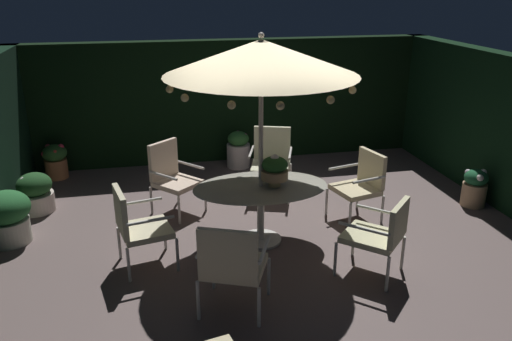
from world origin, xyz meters
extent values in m
cube|color=#61504D|center=(0.00, 0.00, -0.01)|extent=(7.46, 6.61, 0.02)
cube|color=black|center=(0.00, 3.16, 1.08)|extent=(7.46, 0.30, 2.17)
cylinder|color=silver|center=(-0.15, -0.18, 0.01)|extent=(0.53, 0.53, 0.03)
cylinder|color=silver|center=(-0.15, -0.18, 0.36)|extent=(0.09, 0.09, 0.73)
ellipsoid|color=#B2AF9D|center=(-0.15, -0.18, 0.74)|extent=(1.69, 1.11, 0.03)
cylinder|color=beige|center=(-0.15, -0.18, 1.13)|extent=(0.06, 0.06, 2.26)
cone|color=beige|center=(-0.15, -0.18, 2.33)|extent=(2.26, 2.26, 0.40)
sphere|color=beige|center=(-0.15, -0.18, 2.57)|extent=(0.07, 0.07, 0.07)
sphere|color=#F9DB8C|center=(0.90, -0.15, 2.01)|extent=(0.09, 0.09, 0.09)
sphere|color=#F9DB8C|center=(0.75, 0.35, 2.01)|extent=(0.09, 0.09, 0.09)
sphere|color=#F9DB8C|center=(0.38, 0.72, 2.01)|extent=(0.09, 0.09, 0.09)
sphere|color=#F9DB8C|center=(-0.11, 0.86, 2.01)|extent=(0.09, 0.09, 0.09)
sphere|color=#F9DB8C|center=(-0.63, 0.75, 2.01)|extent=(0.09, 0.09, 0.09)
sphere|color=#F9DB8C|center=(-1.06, 0.32, 2.01)|extent=(0.09, 0.09, 0.09)
sphere|color=#F9DB8C|center=(-1.19, -0.22, 2.01)|extent=(0.09, 0.09, 0.09)
sphere|color=#F9DB8C|center=(-1.06, -0.69, 2.01)|extent=(0.09, 0.09, 0.09)
sphere|color=#F9DB8C|center=(-0.64, -1.10, 2.01)|extent=(0.09, 0.09, 0.09)
sphere|color=#F9DB8C|center=(-0.19, -1.23, 2.01)|extent=(0.09, 0.09, 0.09)
sphere|color=#F9DB8C|center=(0.37, -1.09, 2.01)|extent=(0.09, 0.09, 0.09)
sphere|color=#F9DB8C|center=(0.77, -0.68, 2.01)|extent=(0.09, 0.09, 0.09)
cylinder|color=tan|center=(0.02, -0.22, 0.81)|extent=(0.15, 0.15, 0.10)
cylinder|color=tan|center=(0.02, -0.22, 0.91)|extent=(0.33, 0.33, 0.11)
ellipsoid|color=#225224|center=(0.02, -0.22, 1.04)|extent=(0.32, 0.32, 0.19)
sphere|color=silver|center=(0.02, -0.22, 1.11)|extent=(0.11, 0.11, 0.11)
cylinder|color=silver|center=(-1.35, -0.16, 0.21)|extent=(0.04, 0.04, 0.41)
cylinder|color=silver|center=(-1.23, -0.70, 0.21)|extent=(0.04, 0.04, 0.41)
cylinder|color=silver|center=(-1.89, -0.28, 0.21)|extent=(0.04, 0.04, 0.41)
cylinder|color=silver|center=(-1.77, -0.82, 0.21)|extent=(0.04, 0.04, 0.41)
cube|color=beige|center=(-1.56, -0.49, 0.45)|extent=(0.65, 0.65, 0.07)
cube|color=beige|center=(-1.82, -0.55, 0.73)|extent=(0.17, 0.53, 0.50)
cylinder|color=silver|center=(-1.62, -0.22, 0.69)|extent=(0.53, 0.15, 0.04)
cylinder|color=silver|center=(-1.50, -0.76, 0.69)|extent=(0.53, 0.15, 0.04)
cylinder|color=silver|center=(-0.88, -1.14, 0.22)|extent=(0.04, 0.04, 0.43)
cylinder|color=silver|center=(-0.32, -1.38, 0.22)|extent=(0.04, 0.04, 0.43)
cylinder|color=silver|center=(-1.10, -1.66, 0.22)|extent=(0.04, 0.04, 0.43)
cylinder|color=silver|center=(-0.54, -1.89, 0.22)|extent=(0.04, 0.04, 0.43)
cube|color=beige|center=(-0.71, -1.52, 0.47)|extent=(0.76, 0.73, 0.07)
cube|color=beige|center=(-0.81, -1.76, 0.75)|extent=(0.55, 0.28, 0.50)
cylinder|color=silver|center=(-0.99, -1.40, 0.69)|extent=(0.24, 0.51, 0.04)
cylinder|color=silver|center=(-0.43, -1.63, 0.69)|extent=(0.24, 0.51, 0.04)
cylinder|color=beige|center=(0.50, -1.17, 0.21)|extent=(0.04, 0.04, 0.42)
cylinder|color=beige|center=(0.87, -0.78, 0.21)|extent=(0.04, 0.04, 0.42)
cylinder|color=beige|center=(0.93, -1.59, 0.21)|extent=(0.04, 0.04, 0.42)
cylinder|color=beige|center=(1.30, -1.20, 0.21)|extent=(0.04, 0.04, 0.42)
cube|color=beige|center=(0.90, -1.18, 0.45)|extent=(0.79, 0.79, 0.07)
cube|color=beige|center=(1.11, -1.38, 0.71)|extent=(0.40, 0.41, 0.44)
cylinder|color=beige|center=(0.71, -1.38, 0.67)|extent=(0.44, 0.42, 0.04)
cylinder|color=beige|center=(1.08, -0.99, 0.67)|extent=(0.44, 0.42, 0.04)
cylinder|color=silver|center=(1.06, -0.17, 0.20)|extent=(0.04, 0.04, 0.41)
cylinder|color=silver|center=(0.93, 0.37, 0.20)|extent=(0.04, 0.04, 0.41)
cylinder|color=silver|center=(1.58, -0.04, 0.20)|extent=(0.04, 0.04, 0.41)
cylinder|color=silver|center=(1.45, 0.50, 0.20)|extent=(0.04, 0.04, 0.41)
cube|color=beige|center=(1.26, 0.17, 0.44)|extent=(0.64, 0.66, 0.07)
cube|color=beige|center=(1.51, 0.23, 0.72)|extent=(0.19, 0.54, 0.48)
cylinder|color=silver|center=(1.32, -0.11, 0.69)|extent=(0.51, 0.16, 0.04)
cylinder|color=silver|center=(1.19, 0.44, 0.69)|extent=(0.51, 0.16, 0.04)
cylinder|color=silver|center=(0.50, 0.83, 0.22)|extent=(0.04, 0.04, 0.44)
cylinder|color=silver|center=(-0.06, 1.02, 0.22)|extent=(0.04, 0.04, 0.44)
cylinder|color=silver|center=(0.67, 1.37, 0.22)|extent=(0.04, 0.04, 0.44)
cylinder|color=silver|center=(0.12, 1.55, 0.22)|extent=(0.04, 0.04, 0.44)
cube|color=beige|center=(0.31, 1.19, 0.48)|extent=(0.72, 0.70, 0.07)
cube|color=beige|center=(0.39, 1.45, 0.78)|extent=(0.55, 0.23, 0.52)
cylinder|color=silver|center=(0.59, 1.10, 0.71)|extent=(0.20, 0.52, 0.04)
cylinder|color=silver|center=(0.03, 1.28, 0.71)|extent=(0.20, 0.52, 0.04)
cylinder|color=beige|center=(-0.73, 0.87, 0.21)|extent=(0.04, 0.04, 0.41)
cylinder|color=beige|center=(-1.13, 0.51, 0.21)|extent=(0.04, 0.04, 0.41)
cylinder|color=beige|center=(-1.09, 1.28, 0.21)|extent=(0.04, 0.04, 0.41)
cylinder|color=beige|center=(-1.49, 0.92, 0.21)|extent=(0.04, 0.04, 0.41)
cube|color=beige|center=(-1.11, 0.90, 0.45)|extent=(0.75, 0.75, 0.07)
cube|color=beige|center=(-1.29, 1.09, 0.75)|extent=(0.43, 0.39, 0.53)
cylinder|color=beige|center=(-0.91, 1.08, 0.65)|extent=(0.38, 0.42, 0.04)
cylinder|color=beige|center=(-1.31, 0.72, 0.65)|extent=(0.38, 0.42, 0.04)
cylinder|color=beige|center=(0.06, 2.62, 0.21)|extent=(0.41, 0.41, 0.42)
ellipsoid|color=#30682F|center=(0.06, 2.62, 0.52)|extent=(0.37, 0.37, 0.26)
sphere|color=#A83074|center=(0.17, 2.59, 0.57)|extent=(0.10, 0.10, 0.10)
sphere|color=#AD3F80|center=(0.08, 2.76, 0.59)|extent=(0.07, 0.07, 0.07)
sphere|color=#B33475|center=(-0.01, 2.68, 0.55)|extent=(0.09, 0.09, 0.09)
sphere|color=#BE387A|center=(-0.02, 2.54, 0.55)|extent=(0.10, 0.10, 0.10)
sphere|color=#AE4583|center=(0.12, 2.54, 0.57)|extent=(0.08, 0.08, 0.08)
cylinder|color=#AF6942|center=(-3.03, 2.70, 0.16)|extent=(0.36, 0.36, 0.33)
ellipsoid|color=#2C5825|center=(-3.03, 2.70, 0.44)|extent=(0.40, 0.40, 0.28)
sphere|color=#CA2B42|center=(-2.92, 2.71, 0.53)|extent=(0.10, 0.10, 0.10)
sphere|color=red|center=(-2.98, 2.84, 0.51)|extent=(0.06, 0.06, 0.06)
sphere|color=#D53840|center=(-3.13, 2.78, 0.53)|extent=(0.10, 0.10, 0.10)
sphere|color=red|center=(-3.18, 2.64, 0.45)|extent=(0.10, 0.10, 0.10)
sphere|color=red|center=(-2.99, 2.57, 0.49)|extent=(0.10, 0.10, 0.10)
cylinder|color=tan|center=(3.17, 0.25, 0.17)|extent=(0.35, 0.35, 0.35)
ellipsoid|color=#1C5A33|center=(3.17, 0.25, 0.44)|extent=(0.34, 0.34, 0.24)
sphere|color=silver|center=(3.26, 0.24, 0.52)|extent=(0.09, 0.09, 0.09)
sphere|color=silver|center=(3.08, 0.34, 0.49)|extent=(0.09, 0.09, 0.09)
sphere|color=silver|center=(3.13, 0.11, 0.49)|extent=(0.10, 0.10, 0.10)
cylinder|color=beige|center=(-3.28, 0.44, 0.16)|extent=(0.51, 0.51, 0.32)
ellipsoid|color=#25622F|center=(-3.28, 0.44, 0.48)|extent=(0.60, 0.60, 0.42)
sphere|color=orange|center=(-3.10, 0.41, 0.51)|extent=(0.09, 0.09, 0.09)
sphere|color=orange|center=(-3.18, 0.60, 0.53)|extent=(0.08, 0.08, 0.08)
sphere|color=orange|center=(-3.22, 0.29, 0.53)|extent=(0.11, 0.11, 0.11)
cylinder|color=beige|center=(-3.11, 1.36, 0.14)|extent=(0.50, 0.50, 0.27)
ellipsoid|color=#1E4720|center=(-3.11, 1.36, 0.41)|extent=(0.49, 0.49, 0.34)
sphere|color=silver|center=(-2.97, 1.33, 0.45)|extent=(0.10, 0.10, 0.10)
sphere|color=silver|center=(-3.11, 1.48, 0.46)|extent=(0.07, 0.07, 0.07)
sphere|color=silver|center=(-3.26, 1.43, 0.44)|extent=(0.11, 0.11, 0.11)
sphere|color=silver|center=(-3.23, 1.31, 0.50)|extent=(0.10, 0.10, 0.10)
sphere|color=silver|center=(-3.09, 1.23, 0.46)|extent=(0.11, 0.11, 0.11)
camera|label=1|loc=(-1.42, -5.95, 3.16)|focal=36.23mm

